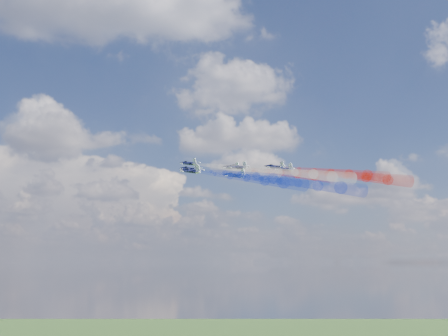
{
  "coord_description": "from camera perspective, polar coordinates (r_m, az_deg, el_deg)",
  "views": [
    {
      "loc": [
        -42.02,
        -169.39,
        106.43
      ],
      "look_at": [
        -21.4,
        3.05,
        138.2
      ],
      "focal_mm": 41.62,
      "sensor_mm": 36.0,
      "label": 1
    }
  ],
  "objects": [
    {
      "name": "trail_rear_right",
      "position": [
        154.67,
        13.24,
        -0.78
      ],
      "size": [
        25.72,
        36.05,
        12.34
      ],
      "primitive_type": null,
      "rotation": [
        0.21,
        -0.17,
        0.56
      ],
      "color": "red"
    },
    {
      "name": "jet_outer_right",
      "position": [
        186.74,
        5.6,
        0.13
      ],
      "size": [
        13.0,
        13.79,
        6.29
      ],
      "primitive_type": null,
      "rotation": [
        0.21,
        -0.17,
        0.56
      ],
      "color": "black"
    },
    {
      "name": "jet_rear_right",
      "position": [
        170.87,
        6.44,
        -0.14
      ],
      "size": [
        13.0,
        13.79,
        6.29
      ],
      "primitive_type": null,
      "rotation": [
        0.21,
        -0.17,
        0.56
      ],
      "color": "black"
    },
    {
      "name": "jet_inner_left",
      "position": [
        173.88,
        -3.79,
        -0.11
      ],
      "size": [
        13.0,
        13.79,
        6.29
      ],
      "primitive_type": null,
      "rotation": [
        0.21,
        -0.17,
        0.56
      ],
      "color": "black"
    },
    {
      "name": "jet_outer_left",
      "position": [
        159.11,
        -3.66,
        -0.34
      ],
      "size": [
        13.0,
        13.79,
        6.29
      ],
      "primitive_type": null,
      "rotation": [
        0.21,
        -0.17,
        0.56
      ],
      "color": "black"
    },
    {
      "name": "trail_rear_left",
      "position": [
        138.09,
        8.12,
        -1.63
      ],
      "size": [
        25.72,
        36.05,
        12.34
      ],
      "primitive_type": null,
      "rotation": [
        0.21,
        -0.17,
        0.56
      ],
      "color": "#1833D2"
    },
    {
      "name": "trail_inner_left",
      "position": [
        154.34,
        1.76,
        -0.75
      ],
      "size": [
        25.72,
        36.05,
        12.34
      ],
      "primitive_type": null,
      "rotation": [
        0.21,
        -0.17,
        0.56
      ],
      "color": "#1833D2"
    },
    {
      "name": "jet_lead",
      "position": [
        191.55,
        -3.88,
        0.51
      ],
      "size": [
        13.0,
        13.79,
        6.29
      ],
      "primitive_type": null,
      "rotation": [
        0.21,
        -0.17,
        0.56
      ],
      "color": "black"
    },
    {
      "name": "trail_outer_right",
      "position": [
        170.13,
        11.69,
        -0.42
      ],
      "size": [
        25.72,
        36.05,
        12.34
      ],
      "primitive_type": null,
      "rotation": [
        0.21,
        -0.17,
        0.56
      ],
      "color": "red"
    },
    {
      "name": "trail_outer_left",
      "position": [
        139.7,
        2.51,
        -1.08
      ],
      "size": [
        25.72,
        36.05,
        12.34
      ],
      "primitive_type": null,
      "rotation": [
        0.21,
        -0.17,
        0.56
      ],
      "color": "#1833D2"
    },
    {
      "name": "jet_inner_right",
      "position": [
        188.12,
        0.77,
        0.05
      ],
      "size": [
        13.0,
        13.79,
        6.29
      ],
      "primitive_type": null,
      "rotation": [
        0.21,
        -0.17,
        0.56
      ],
      "color": "black"
    },
    {
      "name": "trail_center_third",
      "position": [
        153.06,
        7.78,
        -0.52
      ],
      "size": [
        25.72,
        36.05,
        12.34
      ],
      "primitive_type": null,
      "rotation": [
        0.21,
        -0.17,
        0.56
      ],
      "color": "white"
    },
    {
      "name": "jet_center_third",
      "position": [
        170.95,
        1.49,
        0.1
      ],
      "size": [
        13.0,
        13.79,
        6.29
      ],
      "primitive_type": null,
      "rotation": [
        0.21,
        -0.17,
        0.56
      ],
      "color": "black"
    },
    {
      "name": "jet_rear_left",
      "position": [
        155.95,
        1.19,
        -0.82
      ],
      "size": [
        13.0,
        13.79,
        6.29
      ],
      "primitive_type": null,
      "rotation": [
        0.21,
        -0.17,
        0.56
      ],
      "color": "black"
    },
    {
      "name": "trail_inner_right",
      "position": [
        169.91,
        6.35,
        -0.51
      ],
      "size": [
        25.72,
        36.05,
        12.34
      ],
      "primitive_type": null,
      "rotation": [
        0.21,
        -0.17,
        0.56
      ],
      "color": "red"
    },
    {
      "name": "trail_lead",
      "position": [
        171.89,
        1.09,
        0.01
      ],
      "size": [
        25.72,
        36.05,
        12.34
      ],
      "primitive_type": null,
      "rotation": [
        0.21,
        -0.17,
        0.56
      ],
      "color": "white"
    }
  ]
}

